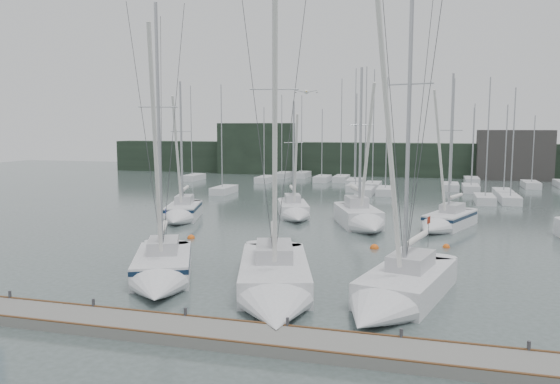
{
  "coord_description": "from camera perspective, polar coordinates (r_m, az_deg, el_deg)",
  "views": [
    {
      "loc": [
        6.79,
        -22.31,
        7.54
      ],
      "look_at": [
        -0.79,
        5.0,
        4.1
      ],
      "focal_mm": 35.0,
      "sensor_mm": 36.0,
      "label": 1
    }
  ],
  "objects": [
    {
      "name": "ground",
      "position": [
        24.51,
        -1.37,
        -11.01
      ],
      "size": [
        160.0,
        160.0,
        0.0
      ],
      "primitive_type": "plane",
      "color": "#42504D",
      "rests_on": "ground"
    },
    {
      "name": "dock",
      "position": [
        19.99,
        -5.68,
        -14.66
      ],
      "size": [
        24.0,
        2.0,
        0.4
      ],
      "primitive_type": "cube",
      "color": "slate",
      "rests_on": "ground"
    },
    {
      "name": "far_treeline",
      "position": [
        84.73,
        10.91,
        3.37
      ],
      "size": [
        90.0,
        4.0,
        5.0
      ],
      "primitive_type": "cube",
      "color": "black",
      "rests_on": "ground"
    },
    {
      "name": "far_building_left",
      "position": [
        86.63,
        -2.52,
        4.56
      ],
      "size": [
        12.0,
        3.0,
        8.0
      ],
      "primitive_type": "cube",
      "color": "black",
      "rests_on": "ground"
    },
    {
      "name": "far_building_right",
      "position": [
        83.17,
        23.29,
        3.56
      ],
      "size": [
        10.0,
        3.0,
        7.0
      ],
      "primitive_type": "cube",
      "color": "#393735",
      "rests_on": "ground"
    },
    {
      "name": "mast_forest",
      "position": [
        68.41,
        12.72,
        0.81
      ],
      "size": [
        56.85,
        26.16,
        14.75
      ],
      "color": "silver",
      "rests_on": "ground"
    },
    {
      "name": "sailboat_near_left",
      "position": [
        26.99,
        -12.35,
        -8.23
      ],
      "size": [
        5.83,
        8.71,
        14.27
      ],
      "rotation": [
        0.0,
        0.0,
        0.41
      ],
      "color": "silver",
      "rests_on": "ground"
    },
    {
      "name": "sailboat_near_center",
      "position": [
        24.01,
        -0.55,
        -10.02
      ],
      "size": [
        6.12,
        11.28,
        15.64
      ],
      "rotation": [
        0.0,
        0.0,
        0.29
      ],
      "color": "silver",
      "rests_on": "ground"
    },
    {
      "name": "sailboat_near_right",
      "position": [
        23.52,
        11.75,
        -10.5
      ],
      "size": [
        5.09,
        9.62,
        15.72
      ],
      "rotation": [
        0.0,
        0.0,
        -0.25
      ],
      "color": "silver",
      "rests_on": "ground"
    },
    {
      "name": "sailboat_mid_a",
      "position": [
        44.39,
        -10.31,
        -2.22
      ],
      "size": [
        4.28,
        7.56,
        11.83
      ],
      "rotation": [
        0.0,
        0.0,
        0.28
      ],
      "color": "silver",
      "rests_on": "ground"
    },
    {
      "name": "sailboat_mid_b",
      "position": [
        44.92,
        1.53,
        -2.09
      ],
      "size": [
        4.6,
        7.82,
        10.3
      ],
      "rotation": [
        0.0,
        0.0,
        0.33
      ],
      "color": "silver",
      "rests_on": "ground"
    },
    {
      "name": "sailboat_mid_c",
      "position": [
        40.81,
        8.61,
        -2.9
      ],
      "size": [
        5.26,
        8.19,
        12.67
      ],
      "rotation": [
        0.0,
        0.0,
        0.36
      ],
      "color": "silver",
      "rests_on": "ground"
    },
    {
      "name": "sailboat_mid_d",
      "position": [
        41.66,
        16.68,
        -3.04
      ],
      "size": [
        5.01,
        7.92,
        12.1
      ],
      "rotation": [
        0.0,
        0.0,
        -0.38
      ],
      "color": "silver",
      "rests_on": "ground"
    },
    {
      "name": "buoy_a",
      "position": [
        34.16,
        -1.97,
        -5.84
      ],
      "size": [
        0.69,
        0.69,
        0.69
      ],
      "primitive_type": "sphere",
      "color": "#E95C14",
      "rests_on": "ground"
    },
    {
      "name": "buoy_b",
      "position": [
        34.47,
        9.83,
        -5.83
      ],
      "size": [
        0.55,
        0.55,
        0.55
      ],
      "primitive_type": "sphere",
      "color": "#E95C14",
      "rests_on": "ground"
    },
    {
      "name": "buoy_c",
      "position": [
        37.45,
        -9.27,
        -4.8
      ],
      "size": [
        0.51,
        0.51,
        0.51
      ],
      "primitive_type": "sphere",
      "color": "#E95C14",
      "rests_on": "ground"
    },
    {
      "name": "seagull",
      "position": [
        23.35,
        2.76,
        10.42
      ],
      "size": [
        0.91,
        0.44,
        0.18
      ],
      "rotation": [
        0.0,
        0.0,
        0.27
      ],
      "color": "white",
      "rests_on": "ground"
    },
    {
      "name": "buoy_d",
      "position": [
        35.79,
        16.98,
        -5.56
      ],
      "size": [
        0.46,
        0.46,
        0.46
      ],
      "primitive_type": "sphere",
      "color": "#E95C14",
      "rests_on": "ground"
    }
  ]
}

